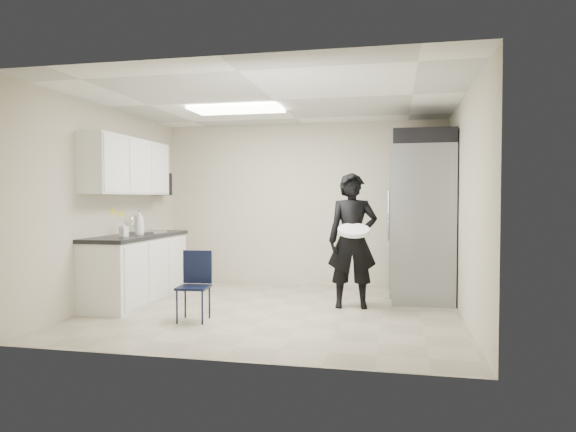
% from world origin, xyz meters
% --- Properties ---
extents(floor, '(4.50, 4.50, 0.00)m').
position_xyz_m(floor, '(0.00, 0.00, 0.00)').
color(floor, tan).
rests_on(floor, ground).
extents(ceiling, '(4.50, 4.50, 0.00)m').
position_xyz_m(ceiling, '(0.00, 0.00, 2.60)').
color(ceiling, white).
rests_on(ceiling, back_wall).
extents(back_wall, '(4.50, 0.00, 4.50)m').
position_xyz_m(back_wall, '(0.00, 2.00, 1.30)').
color(back_wall, beige).
rests_on(back_wall, floor).
extents(left_wall, '(0.00, 4.00, 4.00)m').
position_xyz_m(left_wall, '(-2.25, 0.00, 1.30)').
color(left_wall, beige).
rests_on(left_wall, floor).
extents(right_wall, '(0.00, 4.00, 4.00)m').
position_xyz_m(right_wall, '(2.25, 0.00, 1.30)').
color(right_wall, beige).
rests_on(right_wall, floor).
extents(ceiling_panel, '(1.20, 0.60, 0.02)m').
position_xyz_m(ceiling_panel, '(-0.60, 0.40, 2.57)').
color(ceiling_panel, white).
rests_on(ceiling_panel, ceiling).
extents(lower_counter, '(0.60, 1.90, 0.86)m').
position_xyz_m(lower_counter, '(-1.95, 0.20, 0.43)').
color(lower_counter, silver).
rests_on(lower_counter, floor).
extents(countertop, '(0.64, 1.95, 0.05)m').
position_xyz_m(countertop, '(-1.95, 0.20, 0.89)').
color(countertop, black).
rests_on(countertop, lower_counter).
extents(sink, '(0.42, 0.40, 0.14)m').
position_xyz_m(sink, '(-1.93, 0.45, 0.87)').
color(sink, gray).
rests_on(sink, countertop).
extents(faucet, '(0.02, 0.02, 0.24)m').
position_xyz_m(faucet, '(-2.13, 0.45, 1.02)').
color(faucet, silver).
rests_on(faucet, countertop).
extents(upper_cabinets, '(0.35, 1.80, 0.75)m').
position_xyz_m(upper_cabinets, '(-2.08, 0.20, 1.83)').
color(upper_cabinets, silver).
rests_on(upper_cabinets, left_wall).
extents(towel_dispenser, '(0.22, 0.30, 0.35)m').
position_xyz_m(towel_dispenser, '(-2.14, 1.35, 1.62)').
color(towel_dispenser, black).
rests_on(towel_dispenser, left_wall).
extents(notice_sticker_left, '(0.00, 0.12, 0.07)m').
position_xyz_m(notice_sticker_left, '(-2.24, 0.10, 1.22)').
color(notice_sticker_left, yellow).
rests_on(notice_sticker_left, left_wall).
extents(notice_sticker_right, '(0.00, 0.12, 0.07)m').
position_xyz_m(notice_sticker_right, '(-2.24, 0.30, 1.18)').
color(notice_sticker_right, yellow).
rests_on(notice_sticker_right, left_wall).
extents(commercial_fridge, '(0.80, 1.35, 2.10)m').
position_xyz_m(commercial_fridge, '(1.83, 1.27, 1.05)').
color(commercial_fridge, gray).
rests_on(commercial_fridge, floor).
extents(fridge_compressor, '(0.80, 1.35, 0.20)m').
position_xyz_m(fridge_compressor, '(1.83, 1.27, 2.20)').
color(fridge_compressor, black).
rests_on(fridge_compressor, commercial_fridge).
extents(folding_chair, '(0.37, 0.37, 0.77)m').
position_xyz_m(folding_chair, '(-0.78, -0.69, 0.38)').
color(folding_chair, black).
rests_on(folding_chair, floor).
extents(man_tuxedo, '(0.68, 0.50, 1.72)m').
position_xyz_m(man_tuxedo, '(0.93, 0.41, 0.86)').
color(man_tuxedo, black).
rests_on(man_tuxedo, floor).
extents(bucket_lid, '(0.44, 0.44, 0.05)m').
position_xyz_m(bucket_lid, '(0.97, 0.16, 1.00)').
color(bucket_lid, white).
rests_on(bucket_lid, man_tuxedo).
extents(soap_bottle_a, '(0.19, 0.19, 0.34)m').
position_xyz_m(soap_bottle_a, '(-1.84, 0.06, 1.08)').
color(soap_bottle_a, white).
rests_on(soap_bottle_a, countertop).
extents(soap_bottle_b, '(0.11, 0.11, 0.19)m').
position_xyz_m(soap_bottle_b, '(-1.91, -0.22, 1.01)').
color(soap_bottle_b, '#A5A5B1').
rests_on(soap_bottle_b, countertop).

